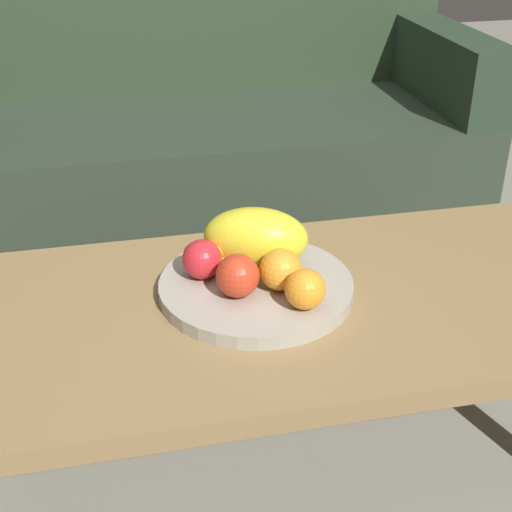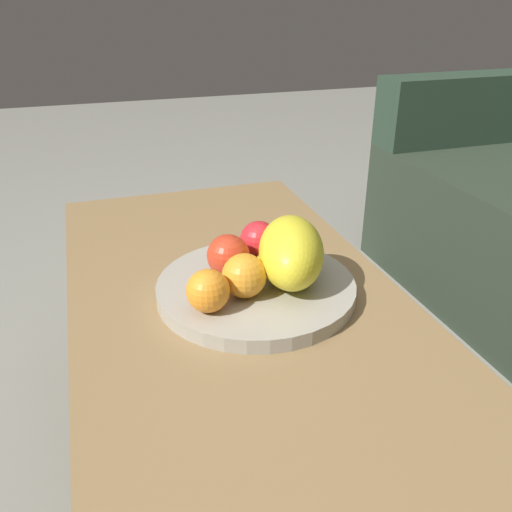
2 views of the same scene
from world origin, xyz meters
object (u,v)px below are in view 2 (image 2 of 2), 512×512
melon_large_front (291,252)px  apple_left (259,240)px  banana_bunch (277,258)px  coffee_table (245,330)px  orange_left (208,291)px  orange_front (246,274)px  apple_front (228,256)px  fruit_bowl (256,288)px

melon_large_front → apple_left: 0.11m
melon_large_front → banana_bunch: melon_large_front is taller
coffee_table → orange_left: 0.12m
orange_front → apple_front: bearing=-172.8°
melon_large_front → apple_left: size_ratio=2.67×
apple_front → banana_bunch: (0.01, 0.08, -0.01)m
orange_front → melon_large_front: bearing=103.3°
orange_left → apple_front: bearing=149.1°
coffee_table → orange_front: size_ratio=16.22×
apple_front → coffee_table: bearing=4.6°
banana_bunch → melon_large_front: bearing=17.0°
apple_front → banana_bunch: 0.09m
fruit_bowl → apple_front: 0.07m
melon_large_front → banana_bunch: size_ratio=1.17×
orange_front → apple_front: size_ratio=0.98×
coffee_table → melon_large_front: 0.15m
coffee_table → apple_left: bearing=152.1°
fruit_bowl → apple_front: (-0.04, -0.04, 0.05)m
fruit_bowl → apple_left: (-0.09, 0.03, 0.05)m
coffee_table → apple_front: bearing=-175.4°
coffee_table → fruit_bowl: fruit_bowl is taller
apple_front → apple_left: apple_front is taller
orange_left → apple_left: (-0.15, 0.13, 0.00)m
coffee_table → orange_left: (0.02, -0.07, 0.10)m
orange_left → banana_bunch: size_ratio=0.43×
orange_left → apple_left: apple_left is taller
orange_front → banana_bunch: 0.10m
orange_left → apple_front: (-0.10, 0.06, 0.00)m
orange_front → apple_left: size_ratio=1.04×
melon_large_front → orange_left: bearing=-72.8°
orange_left → fruit_bowl: bearing=121.8°
apple_front → banana_bunch: bearing=80.4°
orange_left → coffee_table: bearing=110.5°
apple_left → orange_front: bearing=-27.4°
orange_left → banana_bunch: orange_left is taller
fruit_bowl → melon_large_front: (0.01, 0.06, 0.07)m
fruit_bowl → orange_front: 0.07m
apple_front → melon_large_front: bearing=61.5°
fruit_bowl → orange_front: (0.03, -0.03, 0.05)m
apple_left → banana_bunch: 0.07m
coffee_table → orange_front: orange_front is taller
orange_left → banana_bunch: 0.17m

